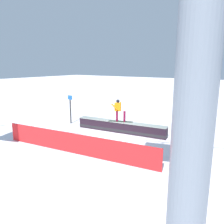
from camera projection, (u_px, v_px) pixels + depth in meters
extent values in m
plane|color=white|center=(120.00, 132.00, 14.67)|extent=(120.00, 120.00, 0.00)
cube|color=black|center=(120.00, 127.00, 14.60)|extent=(6.12, 1.27, 0.68)
cube|color=#232327|center=(120.00, 130.00, 14.64)|extent=(6.13, 1.28, 0.16)
cube|color=gray|center=(121.00, 122.00, 14.53)|extent=(6.13, 1.33, 0.04)
cube|color=black|center=(121.00, 121.00, 14.52)|extent=(1.58, 0.84, 0.01)
cylinder|color=maroon|center=(117.00, 116.00, 14.50)|extent=(0.18, 0.18, 0.68)
cylinder|color=maroon|center=(124.00, 116.00, 14.39)|extent=(0.18, 0.18, 0.68)
cube|color=orange|center=(118.00, 107.00, 14.36)|extent=(0.46, 0.37, 0.54)
sphere|color=black|center=(118.00, 101.00, 14.28)|extent=(0.22, 0.22, 0.22)
cylinder|color=orange|center=(115.00, 107.00, 14.23)|extent=(0.45, 0.25, 0.45)
cylinder|color=orange|center=(120.00, 106.00, 14.49)|extent=(0.22, 0.16, 0.56)
cube|color=red|center=(74.00, 144.00, 11.06)|extent=(8.78, 1.13, 1.03)
cylinder|color=#262628|center=(71.00, 112.00, 16.67)|extent=(0.10, 0.10, 1.82)
cube|color=blue|center=(70.00, 97.00, 16.45)|extent=(0.40, 0.04, 0.30)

